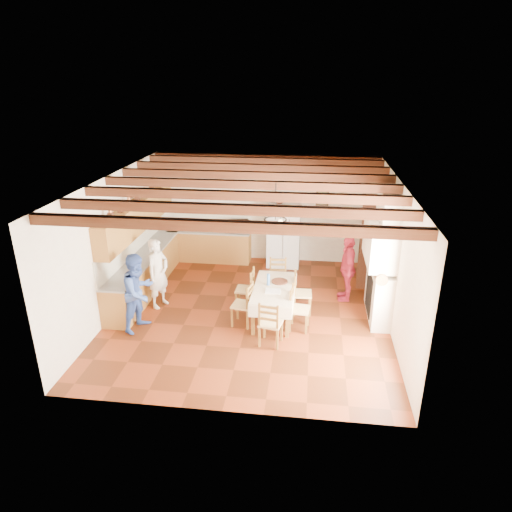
{
  "coord_description": "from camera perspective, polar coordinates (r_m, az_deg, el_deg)",
  "views": [
    {
      "loc": [
        1.25,
        -8.94,
        4.98
      ],
      "look_at": [
        0.1,
        0.3,
        1.25
      ],
      "focal_mm": 32.0,
      "sensor_mm": 36.0,
      "label": 1
    }
  ],
  "objects": [
    {
      "name": "floor",
      "position": [
        10.32,
        -0.76,
        -7.1
      ],
      "size": [
        6.0,
        6.5,
        0.02
      ],
      "primitive_type": "cube",
      "color": "#4A1E0B",
      "rests_on": "ground"
    },
    {
      "name": "ceiling",
      "position": [
        9.24,
        -0.86,
        9.51
      ],
      "size": [
        6.0,
        6.5,
        0.02
      ],
      "primitive_type": "cube",
      "color": "white",
      "rests_on": "ground"
    },
    {
      "name": "wall_back",
      "position": [
        12.75,
        1.21,
        5.98
      ],
      "size": [
        6.0,
        0.02,
        3.0
      ],
      "primitive_type": "cube",
      "color": "beige",
      "rests_on": "ground"
    },
    {
      "name": "wall_front",
      "position": [
        6.78,
        -4.62,
        -9.14
      ],
      "size": [
        6.0,
        0.02,
        3.0
      ],
      "primitive_type": "cube",
      "color": "beige",
      "rests_on": "ground"
    },
    {
      "name": "wall_left",
      "position": [
        10.5,
        -17.31,
        1.44
      ],
      "size": [
        0.02,
        6.5,
        3.0
      ],
      "primitive_type": "cube",
      "color": "beige",
      "rests_on": "ground"
    },
    {
      "name": "wall_right",
      "position": [
        9.76,
        16.99,
        -0.07
      ],
      "size": [
        0.02,
        6.5,
        3.0
      ],
      "primitive_type": "cube",
      "color": "beige",
      "rests_on": "ground"
    },
    {
      "name": "ceiling_beams",
      "position": [
        9.26,
        -0.85,
        8.91
      ],
      "size": [
        6.0,
        6.3,
        0.16
      ],
      "primitive_type": null,
      "color": "#37140B",
      "rests_on": "ground"
    },
    {
      "name": "lower_cabinets_left",
      "position": [
        11.67,
        -13.31,
        -1.75
      ],
      "size": [
        0.6,
        4.3,
        0.86
      ],
      "primitive_type": "cube",
      "color": "brown",
      "rests_on": "ground"
    },
    {
      "name": "lower_cabinets_back",
      "position": [
        13.04,
        -5.77,
        1.28
      ],
      "size": [
        2.3,
        0.6,
        0.86
      ],
      "primitive_type": "cube",
      "color": "brown",
      "rests_on": "ground"
    },
    {
      "name": "countertop_left",
      "position": [
        11.5,
        -13.5,
        0.31
      ],
      "size": [
        0.62,
        4.3,
        0.04
      ],
      "primitive_type": "cube",
      "color": "gray",
      "rests_on": "lower_cabinets_left"
    },
    {
      "name": "countertop_back",
      "position": [
        12.89,
        -5.84,
        3.16
      ],
      "size": [
        2.34,
        0.62,
        0.04
      ],
      "primitive_type": "cube",
      "color": "gray",
      "rests_on": "lower_cabinets_back"
    },
    {
      "name": "backsplash_left",
      "position": [
        11.49,
        -14.98,
        1.86
      ],
      "size": [
        0.03,
        4.3,
        0.6
      ],
      "primitive_type": "cube",
      "color": "silver",
      "rests_on": "ground"
    },
    {
      "name": "backsplash_back",
      "position": [
        13.06,
        -5.62,
        4.89
      ],
      "size": [
        2.3,
        0.03,
        0.6
      ],
      "primitive_type": "cube",
      "color": "silver",
      "rests_on": "ground"
    },
    {
      "name": "upper_cabinets",
      "position": [
        11.24,
        -14.54,
        4.94
      ],
      "size": [
        0.35,
        4.2,
        0.7
      ],
      "primitive_type": "cube",
      "color": "brown",
      "rests_on": "ground"
    },
    {
      "name": "fireplace",
      "position": [
        9.93,
        15.11,
        -0.1
      ],
      "size": [
        0.56,
        1.6,
        2.8
      ],
      "primitive_type": null,
      "color": "#EFDFC6",
      "rests_on": "ground"
    },
    {
      "name": "wall_picture",
      "position": [
        12.57,
        8.3,
        7.18
      ],
      "size": [
        0.34,
        0.03,
        0.42
      ],
      "primitive_type": "cube",
      "color": "#322717",
      "rests_on": "ground"
    },
    {
      "name": "refrigerator",
      "position": [
        12.54,
        3.51,
        2.69
      ],
      "size": [
        0.89,
        0.74,
        1.76
      ],
      "primitive_type": "cube",
      "rotation": [
        0.0,
        0.0,
        -0.02
      ],
      "color": "white",
      "rests_on": "floor"
    },
    {
      "name": "hutch",
      "position": [
        11.8,
        13.99,
        1.8
      ],
      "size": [
        0.61,
        1.22,
        2.14
      ],
      "primitive_type": null,
      "rotation": [
        0.0,
        0.0,
        -0.1
      ],
      "color": "#381A0C",
      "rests_on": "floor"
    },
    {
      "name": "dining_table",
      "position": [
        9.81,
        2.28,
        -4.35
      ],
      "size": [
        0.88,
        1.7,
        0.74
      ],
      "rotation": [
        0.0,
        0.0,
        -0.01
      ],
      "color": "white",
      "rests_on": "floor"
    },
    {
      "name": "chandelier",
      "position": [
        9.21,
        2.43,
        4.57
      ],
      "size": [
        0.47,
        0.47,
        0.03
      ],
      "primitive_type": "torus",
      "color": "black",
      "rests_on": "ground"
    },
    {
      "name": "chair_left_near",
      "position": [
        9.64,
        -1.73,
        -6.01
      ],
      "size": [
        0.47,
        0.48,
        0.96
      ],
      "primitive_type": null,
      "rotation": [
        0.0,
        0.0,
        -1.75
      ],
      "color": "brown",
      "rests_on": "floor"
    },
    {
      "name": "chair_left_far",
      "position": [
        10.29,
        -1.39,
        -4.11
      ],
      "size": [
        0.42,
        0.43,
        0.96
      ],
      "primitive_type": null,
      "rotation": [
        0.0,
        0.0,
        -1.61
      ],
      "color": "brown",
      "rests_on": "floor"
    },
    {
      "name": "chair_right_near",
      "position": [
        9.5,
        5.46,
        -6.55
      ],
      "size": [
        0.44,
        0.46,
        0.96
      ],
      "primitive_type": null,
      "rotation": [
        0.0,
        0.0,
        1.48
      ],
      "color": "brown",
      "rests_on": "floor"
    },
    {
      "name": "chair_right_far",
      "position": [
        10.16,
        5.83,
        -4.59
      ],
      "size": [
        0.42,
        0.44,
        0.96
      ],
      "primitive_type": null,
      "rotation": [
        0.0,
        0.0,
        1.62
      ],
      "color": "brown",
      "rests_on": "floor"
    },
    {
      "name": "chair_end_near",
      "position": [
        8.97,
        1.84,
        -8.3
      ],
      "size": [
        0.49,
        0.47,
        0.96
      ],
      "primitive_type": null,
      "rotation": [
        0.0,
        0.0,
        2.96
      ],
      "color": "brown",
      "rests_on": "floor"
    },
    {
      "name": "chair_end_far",
      "position": [
        10.77,
        2.71,
        -2.89
      ],
      "size": [
        0.44,
        0.42,
        0.96
      ],
      "primitive_type": null,
      "rotation": [
        0.0,
        0.0,
        0.05
      ],
      "color": "brown",
      "rests_on": "floor"
    },
    {
      "name": "person_man",
      "position": [
        10.49,
        -12.13,
        -2.13
      ],
      "size": [
        0.59,
        0.69,
        1.62
      ],
      "primitive_type": "imported",
      "rotation": [
        0.0,
        0.0,
        1.16
      ],
      "color": "silver",
      "rests_on": "floor"
    },
    {
      "name": "person_woman_blue",
      "position": [
        9.65,
        -14.44,
        -4.38
      ],
      "size": [
        0.87,
        0.98,
        1.66
      ],
      "primitive_type": "imported",
      "rotation": [
        0.0,
        0.0,
        1.22
      ],
      "color": "#3553A5",
      "rests_on": "floor"
    },
    {
      "name": "person_woman_red",
      "position": [
        10.78,
        11.35,
        -1.49
      ],
      "size": [
        0.4,
        0.93,
        1.58
      ],
      "primitive_type": "imported",
      "rotation": [
        0.0,
        0.0,
        -1.56
      ],
      "color": "#B8243B",
      "rests_on": "floor"
    },
    {
      "name": "microwave",
      "position": [
        12.68,
        -2.16,
        3.76
      ],
      "size": [
        0.61,
        0.47,
        0.3
      ],
      "primitive_type": "imported",
      "rotation": [
        0.0,
        0.0,
        0.19
      ],
      "color": "silver",
      "rests_on": "countertop_back"
    },
    {
      "name": "fridge_vase",
      "position": [
        12.25,
        2.92,
        7.28
      ],
      "size": [
        0.37,
        0.37,
        0.3
      ],
      "primitive_type": "imported",
      "rotation": [
        0.0,
        0.0,
        0.34
      ],
      "color": "#381A0C",
      "rests_on": "refrigerator"
    }
  ]
}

